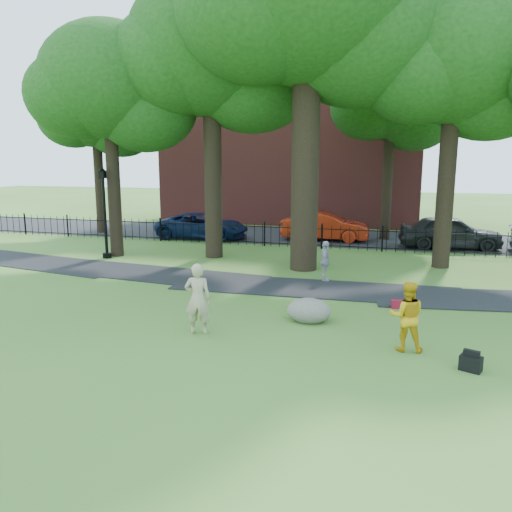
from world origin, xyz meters
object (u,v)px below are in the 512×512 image
(lamppost, at_px, (105,214))
(red_sedan, at_px, (325,226))
(big_tree, at_px, (312,7))
(woman, at_px, (198,299))
(man, at_px, (407,316))
(boulder, at_px, (309,309))

(lamppost, bearing_deg, red_sedan, 39.42)
(big_tree, relative_size, woman, 7.67)
(man, relative_size, red_sedan, 0.35)
(lamppost, relative_size, red_sedan, 0.86)
(woman, relative_size, red_sedan, 0.39)
(big_tree, xyz_separation_m, red_sedan, (-0.33, 7.58, -9.35))
(big_tree, height_order, man, big_tree)
(man, xyz_separation_m, boulder, (-2.59, 1.51, -0.48))
(lamppost, bearing_deg, boulder, -33.34)
(big_tree, relative_size, boulder, 11.62)
(big_tree, relative_size, lamppost, 3.48)
(red_sedan, bearing_deg, boulder, -175.07)
(lamppost, bearing_deg, man, -33.03)
(big_tree, distance_m, woman, 12.62)
(woman, height_order, red_sedan, woman)
(lamppost, xyz_separation_m, red_sedan, (8.97, 7.77, -1.23))
(man, height_order, boulder, man)
(woman, height_order, boulder, woman)
(big_tree, relative_size, man, 8.54)
(woman, distance_m, red_sedan, 16.14)
(red_sedan, bearing_deg, lamppost, 129.49)
(woman, xyz_separation_m, man, (5.18, 0.27, -0.09))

